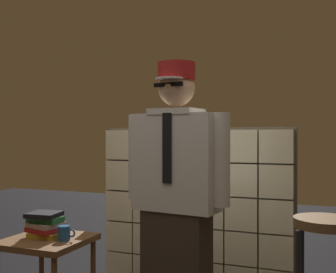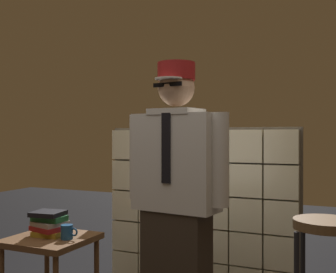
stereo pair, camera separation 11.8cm
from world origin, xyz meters
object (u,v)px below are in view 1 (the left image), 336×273
at_px(coffee_mug, 64,233).
at_px(book_stack, 45,224).
at_px(bar_stool, 326,257).
at_px(side_table, 47,250).
at_px(standing_person, 176,199).

bearing_deg(coffee_mug, book_stack, 168.44).
relative_size(bar_stool, side_table, 1.43).
relative_size(standing_person, coffee_mug, 13.41).
relative_size(bar_stool, book_stack, 3.24).
distance_m(bar_stool, side_table, 1.75).
distance_m(bar_stool, coffee_mug, 1.60).
height_order(bar_stool, coffee_mug, bar_stool).
bearing_deg(bar_stool, standing_person, -175.57).
distance_m(standing_person, book_stack, 0.97).
distance_m(side_table, book_stack, 0.17).
bearing_deg(side_table, coffee_mug, -3.57).
height_order(side_table, coffee_mug, coffee_mug).
bearing_deg(book_stack, coffee_mug, -11.56).
distance_m(side_table, coffee_mug, 0.19).
height_order(bar_stool, book_stack, bar_stool).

